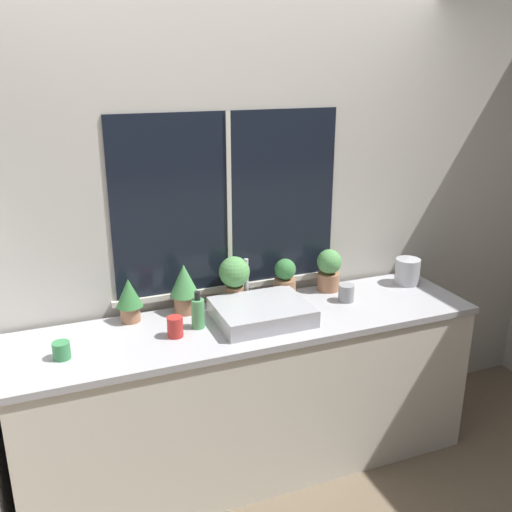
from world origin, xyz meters
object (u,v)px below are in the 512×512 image
potted_plant_center (234,276)px  mug_green (61,350)px  potted_plant_far_right (329,269)px  potted_plant_left (184,286)px  potted_plant_far_left (129,298)px  kettle (408,270)px  sink (262,312)px  potted_plant_right (285,278)px  soap_bottle (198,313)px  mug_grey (346,293)px  mug_red (175,327)px

potted_plant_center → mug_green: 0.98m
potted_plant_center → potted_plant_far_right: size_ratio=1.12×
potted_plant_left → mug_green: size_ratio=3.42×
potted_plant_far_left → potted_plant_center: (0.57, 0.00, 0.04)m
potted_plant_center → kettle: 1.08m
mug_green → kettle: 2.01m
mug_green → sink: bearing=2.5°
potted_plant_right → kettle: 0.77m
potted_plant_far_left → potted_plant_left: (0.29, 0.00, 0.02)m
potted_plant_right → potted_plant_far_right: bearing=0.0°
potted_plant_right → soap_bottle: (-0.57, -0.20, -0.03)m
potted_plant_center → kettle: potted_plant_center is taller
mug_grey → potted_plant_center: bearing=163.1°
potted_plant_center → mug_grey: potted_plant_center is taller
sink → potted_plant_far_left: sink is taller
potted_plant_far_right → mug_green: 1.54m
potted_plant_left → kettle: (1.35, -0.09, -0.07)m
potted_plant_far_left → mug_red: (0.17, -0.26, -0.08)m
potted_plant_right → mug_green: (-1.23, -0.28, -0.07)m
mug_green → mug_red: 0.53m
mug_red → kettle: bearing=6.6°
potted_plant_far_right → mug_red: (-0.98, -0.26, -0.08)m
potted_plant_far_left → mug_red: bearing=-56.1°
mug_green → potted_plant_far_left: bearing=38.1°
sink → mug_grey: sink is taller
soap_bottle → kettle: bearing=4.9°
sink → soap_bottle: size_ratio=2.46×
potted_plant_far_left → potted_plant_far_right: (1.15, 0.00, -0.00)m
soap_bottle → mug_green: soap_bottle is taller
soap_bottle → potted_plant_far_right: bearing=13.3°
mug_red → kettle: 1.48m
potted_plant_right → mug_grey: potted_plant_right is taller
mug_green → potted_plant_center: bearing=16.8°
mug_red → mug_green: bearing=-177.4°
potted_plant_right → sink: bearing=-135.4°
sink → potted_plant_far_right: bearing=24.5°
potted_plant_left → mug_grey: (0.88, -0.18, -0.11)m
potted_plant_center → mug_grey: size_ratio=2.91×
mug_green → mug_red: size_ratio=0.78×
potted_plant_left → mug_red: (-0.12, -0.26, -0.10)m
mug_red → kettle: kettle is taller
potted_plant_right → potted_plant_far_right: size_ratio=0.92×
potted_plant_center → mug_green: (-0.93, -0.28, -0.13)m
mug_grey → kettle: size_ratio=0.55×
mug_green → potted_plant_far_right: bearing=10.5°
potted_plant_far_left → potted_plant_center: potted_plant_center is taller
potted_plant_far_left → sink: bearing=-20.5°
soap_bottle → mug_green: 0.67m
potted_plant_center → potted_plant_far_right: bearing=0.0°
potted_plant_far_left → soap_bottle: potted_plant_far_left is taller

